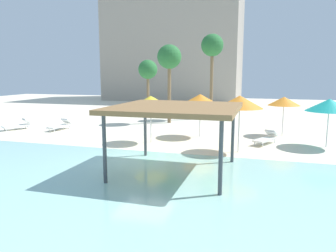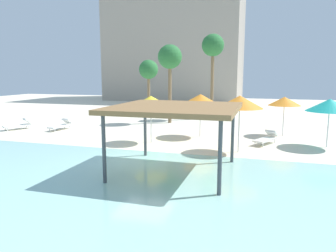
{
  "view_description": "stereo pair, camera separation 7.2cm",
  "coord_description": "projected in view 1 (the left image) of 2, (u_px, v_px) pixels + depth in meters",
  "views": [
    {
      "loc": [
        5.14,
        -13.39,
        3.91
      ],
      "look_at": [
        0.56,
        2.0,
        1.3
      ],
      "focal_mm": 34.33,
      "sensor_mm": 36.0,
      "label": 1
    },
    {
      "loc": [
        5.21,
        -13.37,
        3.91
      ],
      "look_at": [
        0.56,
        2.0,
        1.3
      ],
      "focal_mm": 34.33,
      "sensor_mm": 36.0,
      "label": 2
    }
  ],
  "objects": [
    {
      "name": "lounge_chair_2",
      "position": [
        61.0,
        125.0,
        22.72
      ],
      "size": [
        0.88,
        1.97,
        0.74
      ],
      "rotation": [
        0.0,
        0.0,
        -1.72
      ],
      "color": "white",
      "rests_on": "ground"
    },
    {
      "name": "palm_tree_0",
      "position": [
        169.0,
        59.0,
        25.21
      ],
      "size": [
        1.9,
        1.9,
        6.2
      ],
      "color": "brown",
      "rests_on": "ground"
    },
    {
      "name": "beach_umbrella_orange_1",
      "position": [
        240.0,
        102.0,
        15.84
      ],
      "size": [
        2.28,
        2.28,
        2.86
      ],
      "color": "silver",
      "rests_on": "ground"
    },
    {
      "name": "ground_plane",
      "position": [
        144.0,
        160.0,
        14.75
      ],
      "size": [
        80.0,
        80.0,
        0.0
      ],
      "primitive_type": "plane",
      "color": "beige"
    },
    {
      "name": "lounge_chair_1",
      "position": [
        19.0,
        125.0,
        22.85
      ],
      "size": [
        1.51,
        1.93,
        0.74
      ],
      "rotation": [
        0.0,
        0.0,
        -2.12
      ],
      "color": "white",
      "rests_on": "ground"
    },
    {
      "name": "lagoon_water",
      "position": [
        83.0,
        203.0,
        9.77
      ],
      "size": [
        44.0,
        13.5,
        0.04
      ],
      "primitive_type": "cube",
      "color": "#99D1C6",
      "rests_on": "ground"
    },
    {
      "name": "lounge_chair_0",
      "position": [
        266.0,
        138.0,
        18.14
      ],
      "size": [
        1.39,
        1.96,
        0.74
      ],
      "rotation": [
        0.0,
        0.0,
        -2.04
      ],
      "color": "white",
      "rests_on": "ground"
    },
    {
      "name": "shade_pavilion",
      "position": [
        176.0,
        109.0,
        12.51
      ],
      "size": [
        4.8,
        4.8,
        2.69
      ],
      "color": "#42474C",
      "rests_on": "ground"
    },
    {
      "name": "beach_umbrella_yellow_0",
      "position": [
        151.0,
        101.0,
        18.13
      ],
      "size": [
        2.0,
        2.0,
        2.69
      ],
      "color": "silver",
      "rests_on": "ground"
    },
    {
      "name": "beach_umbrella_orange_6",
      "position": [
        284.0,
        101.0,
        20.22
      ],
      "size": [
        2.01,
        2.01,
        2.5
      ],
      "color": "silver",
      "rests_on": "ground"
    },
    {
      "name": "beach_umbrella_orange_7",
      "position": [
        200.0,
        99.0,
        19.87
      ],
      "size": [
        2.2,
        2.2,
        2.68
      ],
      "color": "silver",
      "rests_on": "ground"
    },
    {
      "name": "palm_tree_1",
      "position": [
        212.0,
        48.0,
        27.29
      ],
      "size": [
        1.9,
        1.9,
        7.28
      ],
      "color": "brown",
      "rests_on": "ground"
    },
    {
      "name": "palm_tree_2",
      "position": [
        148.0,
        70.0,
        31.8
      ],
      "size": [
        1.9,
        1.9,
        5.31
      ],
      "color": "brown",
      "rests_on": "ground"
    },
    {
      "name": "beach_umbrella_teal_5",
      "position": [
        329.0,
        105.0,
        17.02
      ],
      "size": [
        2.43,
        2.43,
        2.61
      ],
      "color": "silver",
      "rests_on": "ground"
    },
    {
      "name": "hotel_block_0",
      "position": [
        175.0,
        46.0,
        49.35
      ],
      "size": [
        19.7,
        11.66,
        16.27
      ],
      "primitive_type": "cube",
      "color": "#9E9384",
      "rests_on": "ground"
    }
  ]
}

